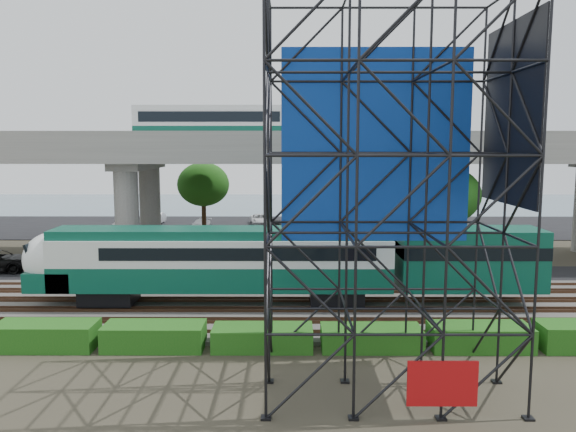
{
  "coord_description": "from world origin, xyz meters",
  "views": [
    {
      "loc": [
        2.26,
        -29.21,
        9.36
      ],
      "look_at": [
        2.13,
        6.0,
        4.86
      ],
      "focal_mm": 35.0,
      "sensor_mm": 36.0,
      "label": 1
    }
  ],
  "objects": [
    {
      "name": "scaffold_tower",
      "position": [
        5.95,
        -7.98,
        7.47
      ],
      "size": [
        9.36,
        6.36,
        15.0
      ],
      "color": "black",
      "rests_on": "ground"
    },
    {
      "name": "hedge_strip",
      "position": [
        1.01,
        -4.3,
        0.56
      ],
      "size": [
        34.6,
        1.8,
        1.2
      ],
      "color": "#134E11",
      "rests_on": "ground"
    },
    {
      "name": "trees",
      "position": [
        -4.67,
        16.17,
        5.57
      ],
      "size": [
        40.94,
        16.94,
        7.69
      ],
      "color": "#382314",
      "rests_on": "ground"
    },
    {
      "name": "harbor_water",
      "position": [
        0.0,
        56.0,
        0.01
      ],
      "size": [
        140.0,
        40.0,
        0.03
      ],
      "primitive_type": "cube",
      "color": "slate",
      "rests_on": "ground"
    },
    {
      "name": "ballast_bed",
      "position": [
        0.0,
        2.0,
        0.1
      ],
      "size": [
        90.0,
        12.0,
        0.2
      ],
      "primitive_type": "cube",
      "color": "slate",
      "rests_on": "ground"
    },
    {
      "name": "overpass",
      "position": [
        -0.29,
        16.0,
        8.21
      ],
      "size": [
        80.0,
        12.0,
        12.4
      ],
      "color": "#9E9B93",
      "rests_on": "ground"
    },
    {
      "name": "parking_lot",
      "position": [
        0.0,
        34.0,
        0.04
      ],
      "size": [
        90.0,
        18.0,
        0.08
      ],
      "primitive_type": "cube",
      "color": "black",
      "rests_on": "ground"
    },
    {
      "name": "ground",
      "position": [
        0.0,
        0.0,
        0.0
      ],
      "size": [
        140.0,
        140.0,
        0.0
      ],
      "primitive_type": "plane",
      "color": "#474233",
      "rests_on": "ground"
    },
    {
      "name": "service_road",
      "position": [
        0.0,
        10.5,
        0.04
      ],
      "size": [
        90.0,
        5.0,
        0.08
      ],
      "primitive_type": "cube",
      "color": "black",
      "rests_on": "ground"
    },
    {
      "name": "parked_cars",
      "position": [
        2.79,
        33.71,
        0.7
      ],
      "size": [
        35.69,
        9.62,
        1.3
      ],
      "color": "silver",
      "rests_on": "parking_lot"
    },
    {
      "name": "rail_tracks",
      "position": [
        0.0,
        2.0,
        0.28
      ],
      "size": [
        90.0,
        9.52,
        0.16
      ],
      "color": "#472D1E",
      "rests_on": "ballast_bed"
    },
    {
      "name": "commuter_train",
      "position": [
        0.53,
        2.0,
        2.88
      ],
      "size": [
        29.3,
        3.06,
        4.3
      ],
      "color": "black",
      "rests_on": "rail_tracks"
    }
  ]
}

